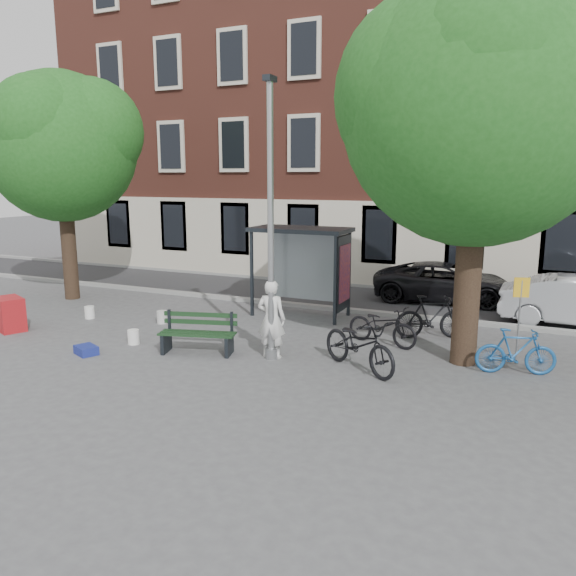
# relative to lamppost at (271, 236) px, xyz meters

# --- Properties ---
(ground) EXTENTS (90.00, 90.00, 0.00)m
(ground) POSITION_rel_lamppost_xyz_m (0.00, 0.00, -2.78)
(ground) COLOR #4C4C4F
(ground) RESTS_ON ground
(road) EXTENTS (40.00, 4.00, 0.01)m
(road) POSITION_rel_lamppost_xyz_m (0.00, 7.00, -2.78)
(road) COLOR #28282B
(road) RESTS_ON ground
(curb_near) EXTENTS (40.00, 0.25, 0.12)m
(curb_near) POSITION_rel_lamppost_xyz_m (0.00, 5.00, -2.72)
(curb_near) COLOR gray
(curb_near) RESTS_ON ground
(curb_far) EXTENTS (40.00, 0.25, 0.12)m
(curb_far) POSITION_rel_lamppost_xyz_m (0.00, 9.00, -2.72)
(curb_far) COLOR gray
(curb_far) RESTS_ON ground
(building_row) EXTENTS (30.00, 8.00, 14.00)m
(building_row) POSITION_rel_lamppost_xyz_m (0.00, 13.00, 4.22)
(building_row) COLOR brown
(building_row) RESTS_ON ground
(lamppost) EXTENTS (0.28, 0.35, 6.11)m
(lamppost) POSITION_rel_lamppost_xyz_m (0.00, 0.00, 0.00)
(lamppost) COLOR #9EA0A3
(lamppost) RESTS_ON ground
(tree_right) EXTENTS (5.76, 5.60, 8.20)m
(tree_right) POSITION_rel_lamppost_xyz_m (4.01, 1.38, 2.83)
(tree_right) COLOR black
(tree_right) RESTS_ON ground
(tree_left) EXTENTS (5.18, 4.86, 7.40)m
(tree_left) POSITION_rel_lamppost_xyz_m (-8.99, 2.88, 2.43)
(tree_left) COLOR black
(tree_left) RESTS_ON ground
(bus_shelter) EXTENTS (2.85, 1.45, 2.62)m
(bus_shelter) POSITION_rel_lamppost_xyz_m (-0.61, 4.11, -0.87)
(bus_shelter) COLOR #1E2328
(bus_shelter) RESTS_ON ground
(painter) EXTENTS (0.70, 0.50, 1.81)m
(painter) POSITION_rel_lamppost_xyz_m (-0.04, 0.09, -1.88)
(painter) COLOR silver
(painter) RESTS_ON ground
(bench) EXTENTS (1.86, 1.03, 0.92)m
(bench) POSITION_rel_lamppost_xyz_m (-1.76, -0.32, -2.36)
(bench) COLOR #1E2328
(bench) RESTS_ON ground
(bike_a) EXTENTS (1.98, 1.12, 0.98)m
(bike_a) POSITION_rel_lamppost_xyz_m (2.00, 2.09, -2.29)
(bike_a) COLOR black
(bike_a) RESTS_ON ground
(bike_b) EXTENTS (1.69, 0.88, 0.98)m
(bike_b) POSITION_rel_lamppost_xyz_m (5.08, 1.18, -2.29)
(bike_b) COLOR #1A5394
(bike_b) RESTS_ON ground
(bike_c) EXTENTS (2.26, 1.81, 1.15)m
(bike_c) POSITION_rel_lamppost_xyz_m (2.04, 0.08, -2.21)
(bike_c) COLOR black
(bike_c) RESTS_ON ground
(bike_d) EXTENTS (1.91, 1.29, 1.12)m
(bike_d) POSITION_rel_lamppost_xyz_m (3.00, 3.17, -2.22)
(bike_d) COLOR black
(bike_d) RESTS_ON ground
(car_dark) EXTENTS (4.80, 2.54, 1.28)m
(car_dark) POSITION_rel_lamppost_xyz_m (2.60, 7.77, -2.14)
(car_dark) COLOR black
(car_dark) RESTS_ON ground
(red_stand) EXTENTS (1.07, 0.91, 0.90)m
(red_stand) POSITION_rel_lamppost_xyz_m (-7.45, -0.74, -2.33)
(red_stand) COLOR #A9161B
(red_stand) RESTS_ON ground
(blue_crate) EXTENTS (0.66, 0.59, 0.20)m
(blue_crate) POSITION_rel_lamppost_xyz_m (-4.07, -1.50, -2.68)
(blue_crate) COLOR navy
(blue_crate) RESTS_ON ground
(bucket_a) EXTENTS (0.35, 0.35, 0.36)m
(bucket_a) POSITION_rel_lamppost_xyz_m (-6.46, 1.13, -2.60)
(bucket_a) COLOR white
(bucket_a) RESTS_ON ground
(bucket_b) EXTENTS (0.31, 0.31, 0.36)m
(bucket_b) POSITION_rel_lamppost_xyz_m (-3.60, -0.39, -2.60)
(bucket_b) COLOR white
(bucket_b) RESTS_ON ground
(bucket_c) EXTENTS (0.32, 0.32, 0.36)m
(bucket_c) POSITION_rel_lamppost_xyz_m (-4.19, 1.54, -2.60)
(bucket_c) COLOR silver
(bucket_c) RESTS_ON ground
(notice_sign) EXTENTS (0.32, 0.13, 1.92)m
(notice_sign) POSITION_rel_lamppost_xyz_m (5.07, 1.98, -1.39)
(notice_sign) COLOR #9EA0A3
(notice_sign) RESTS_ON ground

